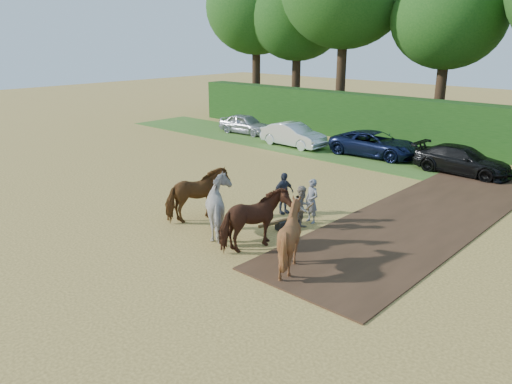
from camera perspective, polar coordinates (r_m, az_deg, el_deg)
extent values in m
plane|color=gold|center=(15.74, 3.16, -7.86)|extent=(120.00, 120.00, 0.00)
cube|color=#472D1C|center=(20.64, 18.99, -2.48)|extent=(4.50, 17.00, 0.05)
cube|color=#38601E|center=(27.43, 22.20, 1.97)|extent=(50.00, 5.00, 0.03)
cube|color=#14380F|center=(31.31, 25.52, 6.14)|extent=(46.00, 1.60, 3.00)
imported|color=#B1A08B|center=(18.04, 5.31, -1.77)|extent=(0.66, 0.82, 1.62)
imported|color=#292D37|center=(19.54, 3.16, -0.14)|extent=(0.61, 1.04, 1.66)
imported|color=brown|center=(18.85, -6.76, -0.35)|extent=(1.60, 2.56, 2.01)
imported|color=silver|center=(17.48, -3.73, -1.70)|extent=(2.33, 2.11, 2.01)
imported|color=#522819|center=(16.18, -0.18, -3.26)|extent=(1.60, 2.56, 2.01)
imported|color=brown|center=(14.96, 3.97, -5.07)|extent=(2.00, 2.15, 2.01)
cube|color=black|center=(18.23, 3.56, -3.67)|extent=(0.52, 0.91, 0.33)
cube|color=brown|center=(17.84, 2.10, -3.55)|extent=(0.40, 1.33, 0.10)
cylinder|color=brown|center=(18.56, 4.47, -2.12)|extent=(0.14, 0.97, 0.71)
cylinder|color=brown|center=(18.26, 5.29, -2.48)|extent=(0.40, 0.93, 0.71)
imported|color=#999A91|center=(18.68, 6.39, -1.03)|extent=(0.69, 0.53, 1.68)
imported|color=#ACADB3|center=(35.93, -1.19, 7.78)|extent=(4.18, 1.90, 1.39)
imported|color=silver|center=(31.77, 4.29, 6.53)|extent=(4.53, 1.74, 1.47)
imported|color=#121939|center=(29.82, 13.47, 5.35)|extent=(5.35, 2.73, 1.45)
imported|color=black|center=(27.33, 22.51, 3.38)|extent=(4.90, 2.07, 1.41)
cylinder|color=#382616|center=(44.42, 0.03, 12.53)|extent=(0.70, 0.70, 5.85)
ellipsoid|color=#163F11|center=(44.31, 0.03, 20.38)|extent=(8.40, 8.40, 7.73)
cylinder|color=#382616|center=(42.23, 4.58, 11.92)|extent=(0.70, 0.70, 5.40)
ellipsoid|color=#163F11|center=(42.07, 4.77, 19.56)|extent=(7.80, 7.80, 7.18)
cylinder|color=#382616|center=(38.46, 9.63, 12.04)|extent=(0.70, 0.70, 6.53)
cylinder|color=#382616|center=(36.57, 20.22, 9.89)|extent=(0.70, 0.70, 5.17)
ellipsoid|color=#163F11|center=(36.35, 21.14, 18.27)|extent=(7.40, 7.40, 6.81)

